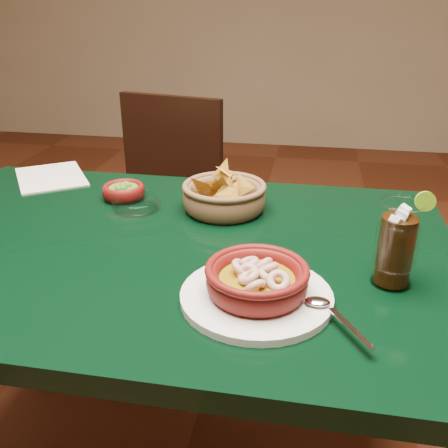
% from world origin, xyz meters
% --- Properties ---
extents(dining_table, '(1.20, 0.80, 0.75)m').
position_xyz_m(dining_table, '(0.00, 0.00, 0.65)').
color(dining_table, black).
rests_on(dining_table, ground).
extents(dining_chair, '(0.49, 0.49, 0.90)m').
position_xyz_m(dining_chair, '(-0.23, 0.71, 0.49)').
color(dining_chair, black).
rests_on(dining_chair, ground).
extents(shrimp_plate, '(0.31, 0.25, 0.07)m').
position_xyz_m(shrimp_plate, '(0.22, -0.18, 0.78)').
color(shrimp_plate, silver).
rests_on(shrimp_plate, dining_table).
extents(chip_basket, '(0.23, 0.23, 0.13)m').
position_xyz_m(chip_basket, '(0.10, 0.19, 0.79)').
color(chip_basket, brown).
rests_on(chip_basket, dining_table).
extents(guacamole_ramekin, '(0.12, 0.12, 0.04)m').
position_xyz_m(guacamole_ramekin, '(-0.16, 0.22, 0.77)').
color(guacamole_ramekin, '#500B0A').
rests_on(guacamole_ramekin, dining_table).
extents(cola_drink, '(0.15, 0.15, 0.17)m').
position_xyz_m(cola_drink, '(0.45, -0.08, 0.83)').
color(cola_drink, white).
rests_on(cola_drink, dining_table).
extents(glass_ashtray, '(0.12, 0.12, 0.03)m').
position_xyz_m(glass_ashtray, '(-0.10, 0.15, 0.76)').
color(glass_ashtray, white).
rests_on(glass_ashtray, dining_table).
extents(paper_menu, '(0.27, 0.29, 0.00)m').
position_xyz_m(paper_menu, '(-0.42, 0.33, 0.75)').
color(paper_menu, beige).
rests_on(paper_menu, dining_table).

